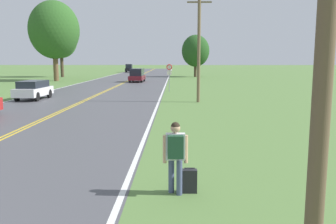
{
  "coord_description": "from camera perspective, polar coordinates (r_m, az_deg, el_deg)",
  "views": [
    {
      "loc": [
        7.14,
        -3.6,
        3.23
      ],
      "look_at": [
        6.82,
        11.48,
        0.98
      ],
      "focal_mm": 38.0,
      "sensor_mm": 36.0,
      "label": 1
    }
  ],
  "objects": [
    {
      "name": "tree_right_cluster",
      "position": [
        66.1,
        4.44,
        9.75
      ],
      "size": [
        5.04,
        5.04,
        7.66
      ],
      "color": "#473828",
      "rests_on": "ground"
    },
    {
      "name": "tree_mid_treeline",
      "position": [
        56.39,
        -17.8,
        12.41
      ],
      "size": [
        7.37,
        7.37,
        11.77
      ],
      "color": "brown",
      "rests_on": "ground"
    },
    {
      "name": "utility_pole_midground",
      "position": [
        26.92,
        4.97,
        10.35
      ],
      "size": [
        1.8,
        0.24,
        7.96
      ],
      "color": "brown",
      "rests_on": "ground"
    },
    {
      "name": "suitcase",
      "position": [
        8.83,
        3.45,
        -10.99
      ],
      "size": [
        0.37,
        0.2,
        0.63
      ],
      "rotation": [
        0.0,
        0.0,
        1.59
      ],
      "color": "black",
      "rests_on": "ground"
    },
    {
      "name": "car_white_suv_mid_near",
      "position": [
        30.64,
        -20.78,
        3.43
      ],
      "size": [
        1.88,
        4.12,
        1.53
      ],
      "rotation": [
        0.0,
        0.0,
        1.55
      ],
      "color": "black",
      "rests_on": "ground"
    },
    {
      "name": "hitchhiker_person",
      "position": [
        8.47,
        1.2,
        -6.22
      ],
      "size": [
        0.6,
        0.43,
        1.76
      ],
      "rotation": [
        0.0,
        0.0,
        1.59
      ],
      "color": "#475175",
      "rests_on": "ground"
    },
    {
      "name": "tree_behind_sign",
      "position": [
        68.18,
        -16.81,
        11.07
      ],
      "size": [
        5.82,
        5.82,
        10.13
      ],
      "color": "#473828",
      "rests_on": "ground"
    },
    {
      "name": "car_maroon_van_mid_far",
      "position": [
        51.2,
        -4.98,
        5.93
      ],
      "size": [
        2.05,
        4.63,
        1.91
      ],
      "rotation": [
        0.0,
        0.0,
        -1.61
      ],
      "color": "black",
      "rests_on": "ground"
    },
    {
      "name": "car_black_van_receding",
      "position": [
        90.32,
        -6.25,
        7.02
      ],
      "size": [
        1.9,
        4.52,
        2.03
      ],
      "rotation": [
        0.0,
        0.0,
        1.61
      ],
      "color": "black",
      "rests_on": "ground"
    },
    {
      "name": "traffic_sign",
      "position": [
        35.61,
        0.21,
        6.62
      ],
      "size": [
        0.6,
        0.1,
        2.76
      ],
      "color": "gray",
      "rests_on": "ground"
    }
  ]
}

